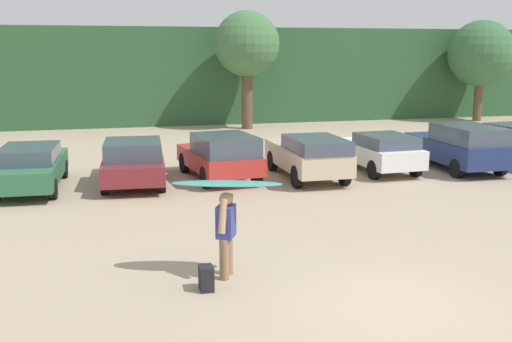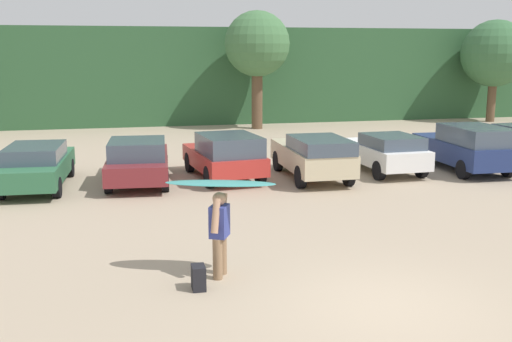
{
  "view_description": "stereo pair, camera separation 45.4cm",
  "coord_description": "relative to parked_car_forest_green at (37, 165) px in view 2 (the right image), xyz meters",
  "views": [
    {
      "loc": [
        -4.68,
        -8.76,
        4.26
      ],
      "look_at": [
        -0.89,
        5.82,
        1.25
      ],
      "focal_mm": 42.54,
      "sensor_mm": 36.0,
      "label": 1
    },
    {
      "loc": [
        -4.23,
        -8.87,
        4.26
      ],
      "look_at": [
        -0.89,
        5.82,
        1.25
      ],
      "focal_mm": 42.54,
      "sensor_mm": 36.0,
      "label": 2
    }
  ],
  "objects": [
    {
      "name": "ground_plane",
      "position": [
        6.8,
        -10.81,
        -0.73
      ],
      "size": [
        120.0,
        120.0,
        0.0
      ],
      "primitive_type": "plane",
      "color": "tan"
    },
    {
      "name": "hillside_ridge",
      "position": [
        6.8,
        20.79,
        2.04
      ],
      "size": [
        108.0,
        12.0,
        5.54
      ],
      "primitive_type": "cube",
      "color": "#2D5633",
      "rests_on": "ground_plane"
    },
    {
      "name": "tree_left",
      "position": [
        10.0,
        12.74,
        3.78
      ],
      "size": [
        3.52,
        3.52,
        6.35
      ],
      "color": "brown",
      "rests_on": "ground_plane"
    },
    {
      "name": "tree_center_right",
      "position": [
        24.52,
        12.86,
        3.3
      ],
      "size": [
        3.94,
        3.94,
        6.03
      ],
      "color": "brown",
      "rests_on": "ground_plane"
    },
    {
      "name": "parked_car_forest_green",
      "position": [
        0.0,
        0.0,
        0.0
      ],
      "size": [
        1.99,
        4.73,
        1.37
      ],
      "rotation": [
        0.0,
        0.0,
        1.52
      ],
      "color": "#2D6642",
      "rests_on": "ground_plane"
    },
    {
      "name": "parked_car_maroon",
      "position": [
        3.12,
        0.01,
        0.02
      ],
      "size": [
        2.21,
        4.7,
        1.46
      ],
      "rotation": [
        0.0,
        0.0,
        1.5
      ],
      "color": "maroon",
      "rests_on": "ground_plane"
    },
    {
      "name": "parked_car_red",
      "position": [
        5.98,
        -0.05,
        0.1
      ],
      "size": [
        2.34,
        4.27,
        1.56
      ],
      "rotation": [
        0.0,
        0.0,
        1.68
      ],
      "color": "#B72D28",
      "rests_on": "ground_plane"
    },
    {
      "name": "parked_car_champagne",
      "position": [
        8.85,
        -0.68,
        0.09
      ],
      "size": [
        1.84,
        4.39,
        1.49
      ],
      "rotation": [
        0.0,
        0.0,
        1.56
      ],
      "color": "beige",
      "rests_on": "ground_plane"
    },
    {
      "name": "parked_car_white",
      "position": [
        11.68,
        -0.14,
        0.01
      ],
      "size": [
        1.92,
        3.98,
        1.39
      ],
      "rotation": [
        0.0,
        0.0,
        1.61
      ],
      "color": "white",
      "rests_on": "ground_plane"
    },
    {
      "name": "parked_car_navy",
      "position": [
        14.63,
        -0.57,
        0.15
      ],
      "size": [
        1.97,
        4.54,
        1.67
      ],
      "rotation": [
        0.0,
        0.0,
        1.55
      ],
      "color": "navy",
      "rests_on": "ground_plane"
    },
    {
      "name": "person_adult",
      "position": [
        4.33,
        -8.8,
        0.2
      ],
      "size": [
        0.46,
        0.74,
        1.66
      ],
      "rotation": [
        0.0,
        0.0,
        2.68
      ],
      "color": "#8C6B4C",
      "rests_on": "ground_plane"
    },
    {
      "name": "surfboard_teal",
      "position": [
        4.38,
        -8.7,
        1.07
      ],
      "size": [
        2.19,
        1.19,
        0.08
      ],
      "rotation": [
        0.0,
        0.0,
        2.84
      ],
      "color": "teal"
    },
    {
      "name": "backpack_dropped",
      "position": [
        3.85,
        -9.36,
        -0.51
      ],
      "size": [
        0.24,
        0.34,
        0.45
      ],
      "color": "black",
      "rests_on": "ground_plane"
    }
  ]
}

